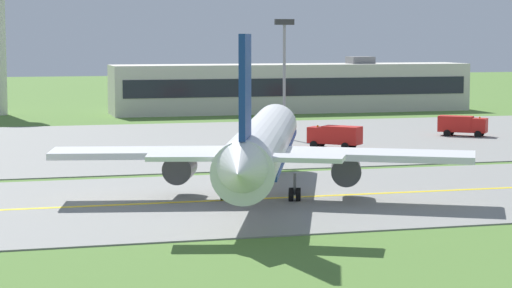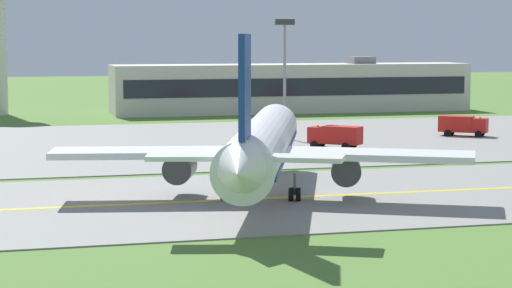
{
  "view_description": "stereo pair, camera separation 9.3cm",
  "coord_description": "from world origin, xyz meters",
  "px_view_note": "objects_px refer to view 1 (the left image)",
  "views": [
    {
      "loc": [
        -26.27,
        -72.42,
        12.48
      ],
      "look_at": [
        -6.0,
        3.17,
        4.0
      ],
      "focal_mm": 69.16,
      "sensor_mm": 36.0,
      "label": 1
    },
    {
      "loc": [
        -26.18,
        -72.44,
        12.48
      ],
      "look_at": [
        -6.0,
        3.17,
        4.0
      ],
      "focal_mm": 69.16,
      "sensor_mm": 36.0,
      "label": 2
    }
  ],
  "objects_px": {
    "airplane_lead": "(262,146)",
    "service_truck_catering": "(462,125)",
    "service_truck_baggage": "(335,135)",
    "apron_light_mast": "(284,63)"
  },
  "relations": [
    {
      "from": "service_truck_baggage",
      "to": "service_truck_catering",
      "type": "relative_size",
      "value": 0.96
    },
    {
      "from": "service_truck_baggage",
      "to": "apron_light_mast",
      "type": "bearing_deg",
      "value": 102.29
    },
    {
      "from": "service_truck_baggage",
      "to": "service_truck_catering",
      "type": "xyz_separation_m",
      "value": [
        20.15,
        8.87,
        0.0
      ]
    },
    {
      "from": "airplane_lead",
      "to": "service_truck_baggage",
      "type": "distance_m",
      "value": 35.32
    },
    {
      "from": "apron_light_mast",
      "to": "airplane_lead",
      "type": "bearing_deg",
      "value": -108.82
    },
    {
      "from": "airplane_lead",
      "to": "service_truck_catering",
      "type": "height_order",
      "value": "airplane_lead"
    },
    {
      "from": "airplane_lead",
      "to": "service_truck_catering",
      "type": "relative_size",
      "value": 6.41
    },
    {
      "from": "service_truck_catering",
      "to": "airplane_lead",
      "type": "bearing_deg",
      "value": -133.08
    },
    {
      "from": "service_truck_baggage",
      "to": "service_truck_catering",
      "type": "height_order",
      "value": "same"
    },
    {
      "from": "service_truck_catering",
      "to": "service_truck_baggage",
      "type": "bearing_deg",
      "value": -156.25
    }
  ]
}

